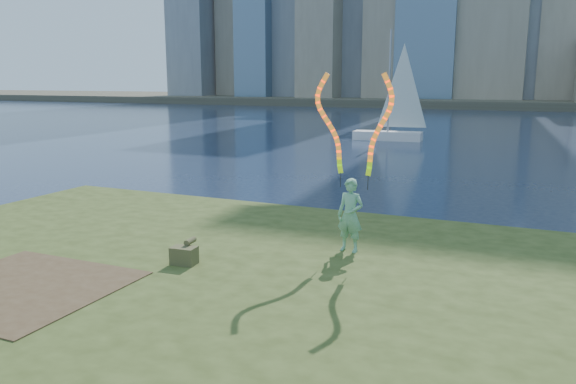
% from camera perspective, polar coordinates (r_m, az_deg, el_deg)
% --- Properties ---
extents(ground, '(320.00, 320.00, 0.00)m').
position_cam_1_polar(ground, '(11.86, -5.97, -9.72)').
color(ground, '#1A2741').
rests_on(ground, ground).
extents(grassy_knoll, '(20.00, 18.00, 0.80)m').
position_cam_1_polar(grassy_knoll, '(9.96, -12.72, -12.06)').
color(grassy_knoll, '#344217').
rests_on(grassy_knoll, ground).
extents(dirt_patch, '(3.20, 3.00, 0.02)m').
position_cam_1_polar(dirt_patch, '(10.62, -25.53, -8.71)').
color(dirt_patch, '#47331E').
rests_on(dirt_patch, grassy_knoll).
extents(far_shore, '(320.00, 40.00, 1.20)m').
position_cam_1_polar(far_shore, '(104.79, 21.05, 8.59)').
color(far_shore, '#484335').
rests_on(far_shore, ground).
extents(woman_with_ribbons, '(1.99, 0.44, 3.90)m').
position_cam_1_polar(woman_with_ribbons, '(11.32, 6.53, 1.03)').
color(woman_with_ribbons, '#127937').
rests_on(woman_with_ribbons, grassy_knoll).
extents(canvas_bag, '(0.50, 0.57, 0.45)m').
position_cam_1_polar(canvas_bag, '(10.91, -10.47, -6.26)').
color(canvas_bag, '#4D4A2B').
rests_on(canvas_bag, grassy_knoll).
extents(sailboat, '(5.14, 1.86, 7.74)m').
position_cam_1_polar(sailboat, '(40.89, 10.49, 7.05)').
color(sailboat, white).
rests_on(sailboat, ground).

